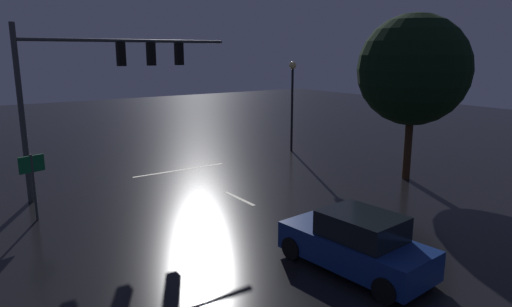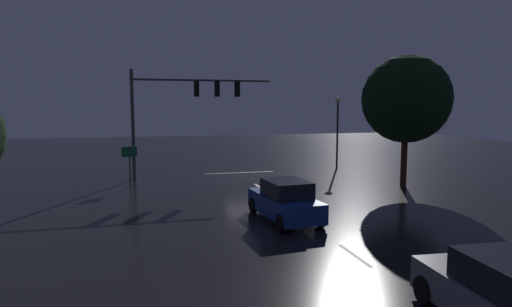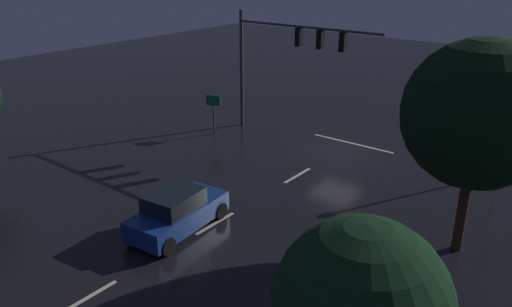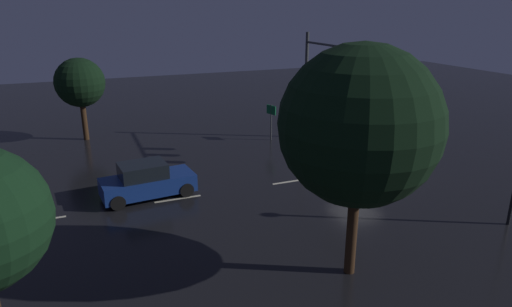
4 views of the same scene
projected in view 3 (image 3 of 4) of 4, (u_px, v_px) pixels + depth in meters
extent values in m
plane|color=black|center=(338.00, 152.00, 27.68)|extent=(80.00, 80.00, 0.00)
cylinder|color=#383A3D|center=(242.00, 70.00, 30.85)|extent=(0.22, 0.22, 7.06)
cylinder|color=#383A3D|center=(306.00, 27.00, 27.20)|extent=(9.08, 0.14, 0.14)
cube|color=black|center=(299.00, 37.00, 27.67)|extent=(0.32, 0.36, 1.00)
sphere|color=black|center=(301.00, 31.00, 27.69)|extent=(0.20, 0.20, 0.20)
sphere|color=black|center=(301.00, 37.00, 27.81)|extent=(0.20, 0.20, 0.20)
sphere|color=#19F24C|center=(301.00, 43.00, 27.92)|extent=(0.20, 0.20, 0.20)
cube|color=black|center=(320.00, 40.00, 26.89)|extent=(0.32, 0.36, 1.00)
sphere|color=black|center=(322.00, 33.00, 26.91)|extent=(0.20, 0.20, 0.20)
sphere|color=black|center=(322.00, 39.00, 27.03)|extent=(0.20, 0.20, 0.20)
sphere|color=#19F24C|center=(322.00, 45.00, 27.15)|extent=(0.20, 0.20, 0.20)
cube|color=black|center=(343.00, 42.00, 26.11)|extent=(0.32, 0.36, 1.00)
sphere|color=black|center=(345.00, 35.00, 26.13)|extent=(0.20, 0.20, 0.20)
sphere|color=black|center=(345.00, 42.00, 26.25)|extent=(0.20, 0.20, 0.20)
sphere|color=#19F24C|center=(344.00, 48.00, 26.37)|extent=(0.20, 0.20, 0.20)
cube|color=beige|center=(298.00, 175.00, 24.74)|extent=(0.16, 2.20, 0.01)
cube|color=beige|center=(215.00, 223.00, 20.33)|extent=(0.16, 2.20, 0.01)
cube|color=beige|center=(87.00, 298.00, 15.92)|extent=(0.16, 2.20, 0.01)
cube|color=beige|center=(353.00, 143.00, 28.93)|extent=(5.00, 0.16, 0.01)
cube|color=navy|center=(178.00, 215.00, 19.67)|extent=(2.20, 4.45, 0.80)
cube|color=black|center=(174.00, 200.00, 19.25)|extent=(1.79, 2.24, 0.68)
cylinder|color=black|center=(188.00, 201.00, 21.45)|extent=(0.28, 0.70, 0.68)
cylinder|color=black|center=(220.00, 211.00, 20.62)|extent=(0.28, 0.70, 0.68)
cylinder|color=black|center=(134.00, 233.00, 18.94)|extent=(0.28, 0.70, 0.68)
cylinder|color=black|center=(168.00, 246.00, 18.10)|extent=(0.28, 0.70, 0.68)
sphere|color=#F9EFC6|center=(199.00, 190.00, 21.65)|extent=(0.20, 0.20, 0.20)
sphere|color=#F9EFC6|center=(224.00, 198.00, 21.00)|extent=(0.20, 0.20, 0.20)
cylinder|color=black|center=(508.00, 126.00, 23.93)|extent=(0.14, 0.14, 5.00)
cylinder|color=#383A3D|center=(214.00, 115.00, 30.01)|extent=(0.09, 0.09, 2.43)
cube|color=#0F6033|center=(213.00, 100.00, 29.69)|extent=(0.88, 0.30, 0.60)
cylinder|color=#382314|center=(462.00, 209.00, 18.01)|extent=(0.36, 0.36, 3.25)
sphere|color=black|center=(478.00, 114.00, 16.71)|extent=(5.09, 5.09, 5.09)
sphere|color=black|center=(361.00, 305.00, 8.86)|extent=(3.22, 3.22, 3.22)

